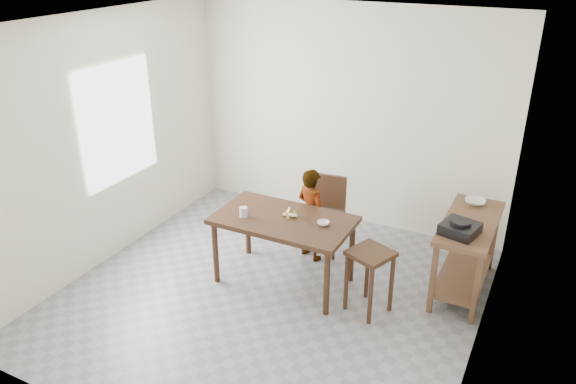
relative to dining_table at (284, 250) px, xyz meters
The scene contains 17 objects.
floor 0.50m from the dining_table, 90.00° to the right, with size 4.00×4.00×0.04m, color gray.
ceiling 2.36m from the dining_table, 90.00° to the right, with size 4.00×4.00×0.04m, color white.
wall_back 1.98m from the dining_table, 90.00° to the left, with size 4.00×0.04×2.70m, color silver.
wall_front 2.52m from the dining_table, 90.00° to the right, with size 4.00×0.04×2.70m, color silver.
wall_left 2.26m from the dining_table, behind, with size 0.04×4.00×2.70m, color silver.
wall_right 2.26m from the dining_table, ahead, with size 0.04×4.00×2.70m, color silver.
window_pane 2.27m from the dining_table, behind, with size 0.02×1.10×1.30m, color white.
dining_table is the anchor object (origin of this frame).
prep_counter 1.86m from the dining_table, 22.15° to the left, with size 0.50×1.20×0.80m, color brown, non-canonical shape.
child 0.61m from the dining_table, 85.66° to the left, with size 0.39×0.26×1.08m, color silver.
dining_chair 0.80m from the dining_table, 82.80° to the left, with size 0.42×0.42×0.87m, color #362013, non-canonical shape.
stool 0.97m from the dining_table, ahead, with size 0.37×0.37×0.66m, color #362013, non-canonical shape.
glass_tumbler 0.59m from the dining_table, 157.71° to the right, with size 0.08×0.08×0.10m, color silver.
small_bowl 0.58m from the dining_table, ahead, with size 0.13×0.13×0.04m, color silver.
banana 0.41m from the dining_table, 44.52° to the left, with size 0.17×0.12×0.06m, color yellow, non-canonical shape.
serving_bowl 2.07m from the dining_table, 33.20° to the left, with size 0.21×0.21×0.05m, color silver.
gas_burner 1.78m from the dining_table, 12.76° to the left, with size 0.32×0.32×0.11m, color black.
Camera 1 is at (2.33, -4.20, 3.35)m, focal length 35.00 mm.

